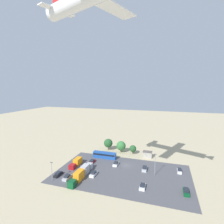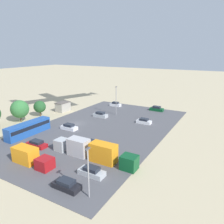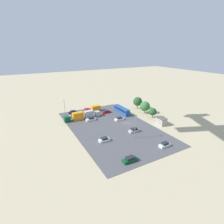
{
  "view_description": "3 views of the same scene",
  "coord_description": "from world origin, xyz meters",
  "px_view_note": "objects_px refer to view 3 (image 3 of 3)",
  "views": [
    {
      "loc": [
        -16.9,
        75.89,
        36.28
      ],
      "look_at": [
        0.05,
        22.05,
        28.29
      ],
      "focal_mm": 28.0,
      "sensor_mm": 36.0,
      "label": 1
    },
    {
      "loc": [
        46.08,
        37.97,
        20.13
      ],
      "look_at": [
        -1.38,
        10.82,
        4.7
      ],
      "focal_mm": 35.0,
      "sensor_mm": 36.0,
      "label": 2
    },
    {
      "loc": [
        -60.99,
        41.49,
        32.4
      ],
      "look_at": [
        -1.4,
        8.65,
        7.46
      ],
      "focal_mm": 28.0,
      "sensor_mm": 36.0,
      "label": 3
    }
  ],
  "objects_px": {
    "parked_car_5": "(104,140)",
    "parked_truck_0": "(75,117)",
    "bus": "(122,110)",
    "parked_car_1": "(119,119)",
    "parked_truck_2": "(91,114)",
    "parked_truck_1": "(93,109)",
    "parked_car_3": "(73,112)",
    "parked_car_4": "(165,145)",
    "shed_building": "(161,121)",
    "parked_car_6": "(74,115)",
    "parked_car_0": "(91,119)",
    "parked_car_7": "(130,160)",
    "parked_car_2": "(106,112)",
    "parked_car_8": "(134,130)"
  },
  "relations": [
    {
      "from": "parked_car_3",
      "to": "parked_car_1",
      "type": "bearing_deg",
      "value": 39.65
    },
    {
      "from": "parked_truck_0",
      "to": "parked_car_5",
      "type": "bearing_deg",
      "value": -172.43
    },
    {
      "from": "parked_car_1",
      "to": "parked_car_8",
      "type": "height_order",
      "value": "parked_car_8"
    },
    {
      "from": "parked_car_7",
      "to": "parked_car_3",
      "type": "bearing_deg",
      "value": 3.0
    },
    {
      "from": "parked_car_2",
      "to": "parked_truck_0",
      "type": "bearing_deg",
      "value": 95.01
    },
    {
      "from": "parked_car_6",
      "to": "parked_truck_2",
      "type": "bearing_deg",
      "value": -121.76
    },
    {
      "from": "parked_car_8",
      "to": "parked_truck_1",
      "type": "xyz_separation_m",
      "value": [
        31.03,
        4.86,
        0.66
      ]
    },
    {
      "from": "parked_car_0",
      "to": "parked_car_7",
      "type": "xyz_separation_m",
      "value": [
        -35.46,
        2.0,
        0.01
      ]
    },
    {
      "from": "parked_car_3",
      "to": "parked_truck_1",
      "type": "distance_m",
      "value": 10.94
    },
    {
      "from": "parked_car_3",
      "to": "parked_car_4",
      "type": "height_order",
      "value": "parked_car_4"
    },
    {
      "from": "parked_car_4",
      "to": "parked_car_7",
      "type": "height_order",
      "value": "parked_car_7"
    },
    {
      "from": "parked_car_3",
      "to": "parked_car_7",
      "type": "xyz_separation_m",
      "value": [
        -49.29,
        -2.58,
        0.08
      ]
    },
    {
      "from": "parked_car_5",
      "to": "parked_truck_0",
      "type": "relative_size",
      "value": 0.45
    },
    {
      "from": "parked_car_5",
      "to": "parked_car_6",
      "type": "bearing_deg",
      "value": 4.86
    },
    {
      "from": "parked_car_0",
      "to": "parked_truck_1",
      "type": "distance_m",
      "value": 12.87
    },
    {
      "from": "parked_truck_1",
      "to": "parked_car_3",
      "type": "bearing_deg",
      "value": 76.83
    },
    {
      "from": "parked_car_7",
      "to": "parked_car_0",
      "type": "bearing_deg",
      "value": -3.23
    },
    {
      "from": "bus",
      "to": "parked_car_8",
      "type": "bearing_deg",
      "value": 71.3
    },
    {
      "from": "parked_car_4",
      "to": "parked_truck_2",
      "type": "relative_size",
      "value": 0.53
    },
    {
      "from": "parked_car_2",
      "to": "parked_car_7",
      "type": "height_order",
      "value": "parked_car_7"
    },
    {
      "from": "bus",
      "to": "parked_car_7",
      "type": "height_order",
      "value": "bus"
    },
    {
      "from": "parked_car_3",
      "to": "parked_truck_0",
      "type": "relative_size",
      "value": 0.48
    },
    {
      "from": "shed_building",
      "to": "parked_truck_2",
      "type": "height_order",
      "value": "parked_truck_2"
    },
    {
      "from": "bus",
      "to": "parked_car_7",
      "type": "xyz_separation_m",
      "value": [
        -37.14,
        20.14,
        -1.02
      ]
    },
    {
      "from": "parked_car_0",
      "to": "parked_truck_2",
      "type": "bearing_deg",
      "value": -24.83
    },
    {
      "from": "shed_building",
      "to": "parked_car_5",
      "type": "distance_m",
      "value": 29.19
    },
    {
      "from": "parked_car_3",
      "to": "parked_truck_2",
      "type": "distance_m",
      "value": 11.69
    },
    {
      "from": "parked_car_1",
      "to": "parked_car_5",
      "type": "xyz_separation_m",
      "value": [
        -14.5,
        15.24,
        -0.03
      ]
    },
    {
      "from": "parked_car_0",
      "to": "parked_car_3",
      "type": "relative_size",
      "value": 1.05
    },
    {
      "from": "parked_car_2",
      "to": "parked_car_6",
      "type": "height_order",
      "value": "parked_car_6"
    },
    {
      "from": "parked_car_4",
      "to": "parked_car_5",
      "type": "bearing_deg",
      "value": 51.1
    },
    {
      "from": "parked_car_5",
      "to": "parked_truck_2",
      "type": "relative_size",
      "value": 0.53
    },
    {
      "from": "parked_car_2",
      "to": "parked_car_8",
      "type": "relative_size",
      "value": 1.04
    },
    {
      "from": "parked_car_7",
      "to": "parked_car_8",
      "type": "xyz_separation_m",
      "value": [
        15.77,
        -12.91,
        0.01
      ]
    },
    {
      "from": "parked_truck_0",
      "to": "parked_car_1",
      "type": "bearing_deg",
      "value": -118.89
    },
    {
      "from": "parked_car_0",
      "to": "parked_car_1",
      "type": "xyz_separation_m",
      "value": [
        -6.18,
        -12.0,
        -0.04
      ]
    },
    {
      "from": "parked_car_3",
      "to": "parked_truck_1",
      "type": "xyz_separation_m",
      "value": [
        -2.49,
        -10.63,
        0.75
      ]
    },
    {
      "from": "bus",
      "to": "parked_car_3",
      "type": "distance_m",
      "value": 25.79
    },
    {
      "from": "shed_building",
      "to": "parked_truck_0",
      "type": "distance_m",
      "value": 39.97
    },
    {
      "from": "parked_car_2",
      "to": "parked_car_3",
      "type": "height_order",
      "value": "parked_car_3"
    },
    {
      "from": "shed_building",
      "to": "parked_car_4",
      "type": "xyz_separation_m",
      "value": [
        -14.9,
        12.38,
        -0.84
      ]
    },
    {
      "from": "parked_car_2",
      "to": "parked_car_8",
      "type": "xyz_separation_m",
      "value": [
        -25.27,
        0.08,
        0.1
      ]
    },
    {
      "from": "bus",
      "to": "parked_truck_2",
      "type": "xyz_separation_m",
      "value": [
        2.49,
        16.21,
        -0.14
      ]
    },
    {
      "from": "parked_car_3",
      "to": "parked_car_5",
      "type": "distance_m",
      "value": 34.53
    },
    {
      "from": "parked_car_3",
      "to": "parked_car_6",
      "type": "xyz_separation_m",
      "value": [
        -4.91,
        1.17,
        0.02
      ]
    },
    {
      "from": "parked_car_0",
      "to": "parked_car_7",
      "type": "distance_m",
      "value": 35.52
    },
    {
      "from": "parked_truck_1",
      "to": "parked_car_4",
      "type": "bearing_deg",
      "value": -170.67
    },
    {
      "from": "parked_car_3",
      "to": "parked_car_4",
      "type": "relative_size",
      "value": 1.08
    },
    {
      "from": "parked_car_8",
      "to": "parked_truck_1",
      "type": "distance_m",
      "value": 31.42
    },
    {
      "from": "bus",
      "to": "parked_car_1",
      "type": "height_order",
      "value": "bus"
    }
  ]
}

